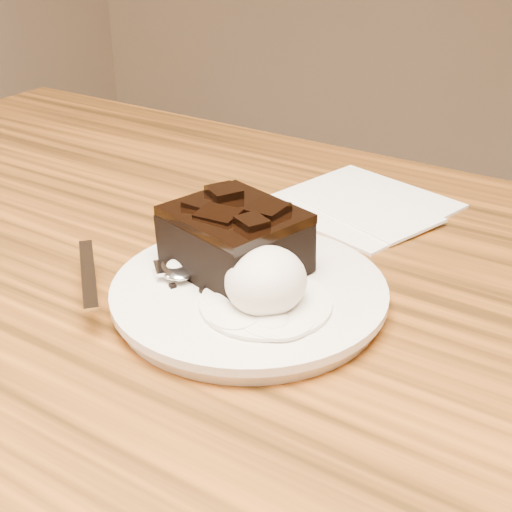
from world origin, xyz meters
The scene contains 10 objects.
plate centered at (0.07, 0.01, 0.76)m, with size 0.22×0.22×0.02m, color white.
brownie centered at (0.04, 0.03, 0.79)m, with size 0.10×0.09×0.05m, color black.
ice_cream_scoop centered at (0.09, 0.00, 0.79)m, with size 0.06×0.06×0.05m, color silver.
melt_puddle centered at (0.09, 0.00, 0.77)m, with size 0.10×0.10×0.00m, color white.
spoon centered at (0.01, 0.00, 0.77)m, with size 0.03×0.17×0.01m, color silver, non-canonical shape.
napkin centered at (0.05, 0.24, 0.75)m, with size 0.16×0.16×0.01m, color white.
crumb_a centered at (0.12, -0.03, 0.77)m, with size 0.01×0.01×0.00m, color black.
crumb_b centered at (0.02, -0.02, 0.77)m, with size 0.01×0.01×0.00m, color black.
crumb_c centered at (0.02, -0.01, 0.77)m, with size 0.01×0.00×0.00m, color black.
crumb_d centered at (0.04, -0.01, 0.77)m, with size 0.01×0.01×0.00m, color black.
Camera 1 is at (0.34, -0.39, 1.05)m, focal length 49.73 mm.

